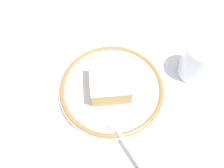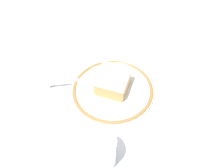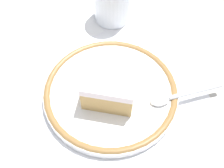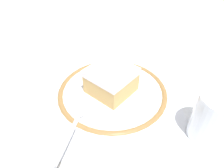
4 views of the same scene
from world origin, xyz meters
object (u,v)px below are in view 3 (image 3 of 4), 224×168
at_px(plate, 112,93).
at_px(cake_slice, 110,83).
at_px(napkin, 69,26).
at_px(spoon, 177,96).
at_px(cup, 112,2).

xyz_separation_m(plate, cake_slice, (0.00, -0.00, 0.03)).
height_order(cake_slice, napkin, cake_slice).
bearing_deg(spoon, napkin, -138.69).
relative_size(plate, cup, 2.58).
relative_size(plate, cake_slice, 2.21).
height_order(plate, cup, cup).
height_order(spoon, napkin, spoon).
relative_size(plate, napkin, 2.12).
xyz_separation_m(cake_slice, napkin, (-0.17, -0.06, -0.04)).
bearing_deg(spoon, plate, -102.98).
distance_m(plate, cake_slice, 0.03).
bearing_deg(cup, napkin, -79.08).
xyz_separation_m(cake_slice, spoon, (0.02, 0.11, -0.02)).
distance_m(spoon, napkin, 0.26).
distance_m(plate, napkin, 0.19).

